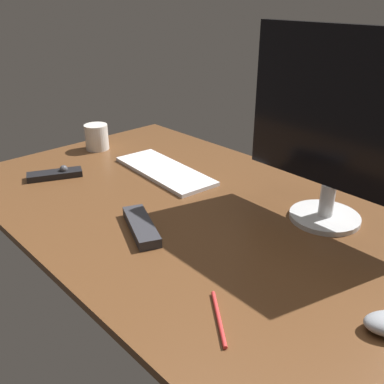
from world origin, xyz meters
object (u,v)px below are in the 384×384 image
object	(u,v)px
keyboard	(164,171)
tv_remote	(141,226)
pen	(219,318)
monitor	(339,122)
media_remote	(56,174)
coffee_mug	(97,137)

from	to	relation	value
keyboard	tv_remote	bearing A→B (deg)	-43.56
keyboard	pen	distance (cm)	69.33
monitor	keyboard	size ratio (longest dim) A/B	1.29
tv_remote	monitor	bearing A→B (deg)	77.22
tv_remote	pen	size ratio (longest dim) A/B	1.32
tv_remote	pen	world-z (taller)	tv_remote
media_remote	pen	distance (cm)	79.80
media_remote	tv_remote	world-z (taller)	media_remote
keyboard	pen	xyz separation A→B (cm)	(58.95, -36.49, -0.23)
media_remote	tv_remote	xyz separation A→B (cm)	(44.80, -0.33, 0.12)
coffee_mug	pen	world-z (taller)	coffee_mug
monitor	pen	world-z (taller)	monitor
monitor	pen	size ratio (longest dim) A/B	3.44
keyboard	coffee_mug	size ratio (longest dim) A/B	4.09
monitor	tv_remote	size ratio (longest dim) A/B	2.61
media_remote	coffee_mug	size ratio (longest dim) A/B	1.86
keyboard	tv_remote	size ratio (longest dim) A/B	2.03
pen	tv_remote	bearing A→B (deg)	-156.95
keyboard	coffee_mug	world-z (taller)	coffee_mug
monitor	media_remote	distance (cm)	84.87
monitor	keyboard	world-z (taller)	monitor
monitor	pen	distance (cm)	53.32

